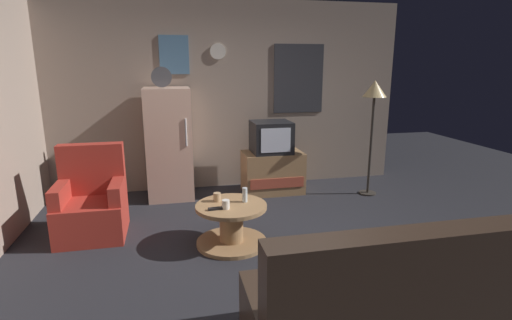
{
  "coord_description": "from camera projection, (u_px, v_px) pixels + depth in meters",
  "views": [
    {
      "loc": [
        -0.85,
        -3.3,
        1.81
      ],
      "look_at": [
        0.08,
        0.9,
        0.75
      ],
      "focal_mm": 27.62,
      "sensor_mm": 36.0,
      "label": 1
    }
  ],
  "objects": [
    {
      "name": "wine_glass",
      "position": [
        245.0,
        195.0,
        4.01
      ],
      "size": [
        0.05,
        0.05,
        0.15
      ],
      "primitive_type": "cylinder",
      "color": "silver",
      "rests_on": "coffee_table"
    },
    {
      "name": "couch",
      "position": [
        384.0,
        306.0,
        2.49
      ],
      "size": [
        1.7,
        0.8,
        0.92
      ],
      "color": "#38281E",
      "rests_on": "ground_plane"
    },
    {
      "name": "remote_control",
      "position": [
        216.0,
        209.0,
        3.81
      ],
      "size": [
        0.15,
        0.06,
        0.02
      ],
      "primitive_type": "cube",
      "rotation": [
        0.0,
        0.0,
        0.07
      ],
      "color": "black",
      "rests_on": "coffee_table"
    },
    {
      "name": "ground_plane",
      "position": [
        268.0,
        259.0,
        3.74
      ],
      "size": [
        12.0,
        12.0,
        0.0
      ],
      "primitive_type": "plane",
      "color": "#232328"
    },
    {
      "name": "tv_stand",
      "position": [
        273.0,
        172.0,
        5.64
      ],
      "size": [
        0.84,
        0.53,
        0.59
      ],
      "color": "#9E754C",
      "rests_on": "ground_plane"
    },
    {
      "name": "wall_with_art",
      "position": [
        228.0,
        96.0,
        5.74
      ],
      "size": [
        5.2,
        0.12,
        2.69
      ],
      "color": "gray",
      "rests_on": "ground_plane"
    },
    {
      "name": "mug_ceramic_white",
      "position": [
        226.0,
        204.0,
        3.83
      ],
      "size": [
        0.08,
        0.08,
        0.09
      ],
      "primitive_type": "cylinder",
      "color": "silver",
      "rests_on": "coffee_table"
    },
    {
      "name": "standing_lamp",
      "position": [
        374.0,
        98.0,
        5.3
      ],
      "size": [
        0.32,
        0.32,
        1.59
      ],
      "color": "#332D28",
      "rests_on": "ground_plane"
    },
    {
      "name": "armchair",
      "position": [
        92.0,
        204.0,
        4.22
      ],
      "size": [
        0.68,
        0.68,
        0.96
      ],
      "color": "#A52D23",
      "rests_on": "ground_plane"
    },
    {
      "name": "crt_tv",
      "position": [
        271.0,
        137.0,
        5.51
      ],
      "size": [
        0.54,
        0.51,
        0.44
      ],
      "color": "black",
      "rests_on": "tv_stand"
    },
    {
      "name": "mug_ceramic_tan",
      "position": [
        217.0,
        197.0,
        4.04
      ],
      "size": [
        0.08,
        0.08,
        0.09
      ],
      "primitive_type": "cylinder",
      "color": "tan",
      "rests_on": "coffee_table"
    },
    {
      "name": "coffee_table",
      "position": [
        231.0,
        224.0,
        4.0
      ],
      "size": [
        0.72,
        0.72,
        0.43
      ],
      "color": "#9E754C",
      "rests_on": "ground_plane"
    },
    {
      "name": "fridge",
      "position": [
        169.0,
        143.0,
        5.33
      ],
      "size": [
        0.6,
        0.62,
        1.77
      ],
      "color": "beige",
      "rests_on": "ground_plane"
    }
  ]
}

